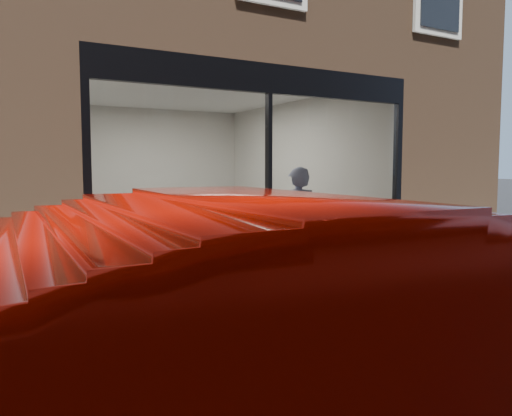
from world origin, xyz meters
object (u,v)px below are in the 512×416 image
cafe_table_right (293,230)px  cafe_table_left (160,237)px  banquette (255,272)px  person (297,223)px  parked_car (339,368)px  cafe_chair_right (275,246)px

cafe_table_right → cafe_table_left: bearing=174.1°
banquette → person: person is taller
person → cafe_table_right: size_ratio=3.00×
cafe_table_left → person: bearing=-15.9°
cafe_table_left → parked_car: 5.42m
cafe_table_right → parked_car: 6.00m
banquette → cafe_table_left: cafe_table_left is taller
banquette → cafe_table_left: bearing=146.7°
person → parked_car: person is taller
person → cafe_chair_right: bearing=-89.9°
cafe_table_right → cafe_chair_right: bearing=71.0°
banquette → parked_car: 5.05m
person → cafe_table_left: (-2.08, 0.59, -0.15)m
person → cafe_table_right: bearing=-93.8°
parked_car → cafe_table_left: bearing=-7.4°
cafe_table_right → person: bearing=-114.0°
banquette → person: bearing=12.0°
cafe_table_left → cafe_chair_right: cafe_table_left is taller
cafe_chair_right → parked_car: 7.36m
cafe_table_left → parked_car: size_ratio=0.13×
cafe_chair_right → parked_car: size_ratio=0.09×
person → cafe_table_left: bearing=4.3°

